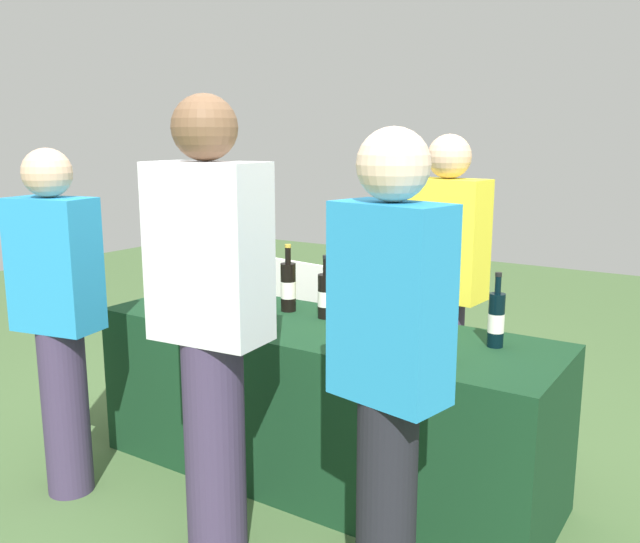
{
  "coord_description": "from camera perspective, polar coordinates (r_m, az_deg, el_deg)",
  "views": [
    {
      "loc": [
        1.62,
        -2.48,
        1.59
      ],
      "look_at": [
        0.0,
        0.0,
        1.0
      ],
      "focal_mm": 37.77,
      "sensor_mm": 36.0,
      "label": 1
    }
  ],
  "objects": [
    {
      "name": "menu_board",
      "position": [
        4.2,
        -1.64,
        -4.85
      ],
      "size": [
        0.47,
        0.1,
        0.84
      ],
      "primitive_type": "cube",
      "rotation": [
        0.0,
        0.0,
        -0.15
      ],
      "color": "white",
      "rests_on": "ground_plane"
    },
    {
      "name": "wine_bottle_3",
      "position": [
        3.18,
        0.51,
        -2.04
      ],
      "size": [
        0.08,
        0.08,
        0.3
      ],
      "color": "black",
      "rests_on": "tasting_table"
    },
    {
      "name": "wine_bottle_0",
      "position": [
        3.55,
        -9.47,
        -0.6
      ],
      "size": [
        0.07,
        0.07,
        0.33
      ],
      "color": "black",
      "rests_on": "tasting_table"
    },
    {
      "name": "tasting_table",
      "position": [
        3.2,
        0.0,
        -11.0
      ],
      "size": [
        2.17,
        0.7,
        0.75
      ],
      "primitive_type": "cube",
      "color": "#14381E",
      "rests_on": "ground_plane"
    },
    {
      "name": "wine_glass_3",
      "position": [
        2.62,
        10.74,
        -5.3
      ],
      "size": [
        0.07,
        0.07,
        0.14
      ],
      "color": "silver",
      "rests_on": "tasting_table"
    },
    {
      "name": "guest_0",
      "position": [
        3.14,
        -21.31,
        -3.22
      ],
      "size": [
        0.4,
        0.27,
        1.55
      ],
      "rotation": [
        0.0,
        0.0,
        0.2
      ],
      "color": "#3F3351",
      "rests_on": "ground_plane"
    },
    {
      "name": "wine_bottle_1",
      "position": [
        3.39,
        -5.18,
        -1.03
      ],
      "size": [
        0.07,
        0.07,
        0.33
      ],
      "color": "black",
      "rests_on": "tasting_table"
    },
    {
      "name": "wine_bottle_2",
      "position": [
        3.31,
        -2.71,
        -1.28
      ],
      "size": [
        0.08,
        0.08,
        0.33
      ],
      "color": "black",
      "rests_on": "tasting_table"
    },
    {
      "name": "wine_bottle_4",
      "position": [
        2.83,
        14.7,
        -3.95
      ],
      "size": [
        0.07,
        0.07,
        0.31
      ],
      "color": "black",
      "rests_on": "tasting_table"
    },
    {
      "name": "wine_glass_1",
      "position": [
        3.0,
        -4.48,
        -3.17
      ],
      "size": [
        0.07,
        0.07,
        0.14
      ],
      "color": "silver",
      "rests_on": "tasting_table"
    },
    {
      "name": "guest_1",
      "position": [
        2.5,
        -9.23,
        -3.83
      ],
      "size": [
        0.44,
        0.27,
        1.74
      ],
      "rotation": [
        0.0,
        0.0,
        0.09
      ],
      "color": "#3F3351",
      "rests_on": "ground_plane"
    },
    {
      "name": "server_pouring",
      "position": [
        3.43,
        10.51,
        -0.97
      ],
      "size": [
        0.4,
        0.24,
        1.61
      ],
      "rotation": [
        0.0,
        0.0,
        3.07
      ],
      "color": "#3F3351",
      "rests_on": "ground_plane"
    },
    {
      "name": "guest_2",
      "position": [
        2.08,
        5.89,
        -8.23
      ],
      "size": [
        0.38,
        0.26,
        1.62
      ],
      "rotation": [
        0.0,
        0.0,
        -0.19
      ],
      "color": "black",
      "rests_on": "ground_plane"
    },
    {
      "name": "wine_glass_0",
      "position": [
        3.26,
        -9.08,
        -2.0
      ],
      "size": [
        0.06,
        0.06,
        0.14
      ],
      "color": "silver",
      "rests_on": "tasting_table"
    },
    {
      "name": "wine_glass_2",
      "position": [
        2.91,
        1.69,
        -3.7
      ],
      "size": [
        0.06,
        0.06,
        0.13
      ],
      "color": "silver",
      "rests_on": "tasting_table"
    },
    {
      "name": "ground_plane",
      "position": [
        3.36,
        0.0,
        -16.9
      ],
      "size": [
        12.0,
        12.0,
        0.0
      ],
      "primitive_type": "plane",
      "color": "#476638"
    }
  ]
}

